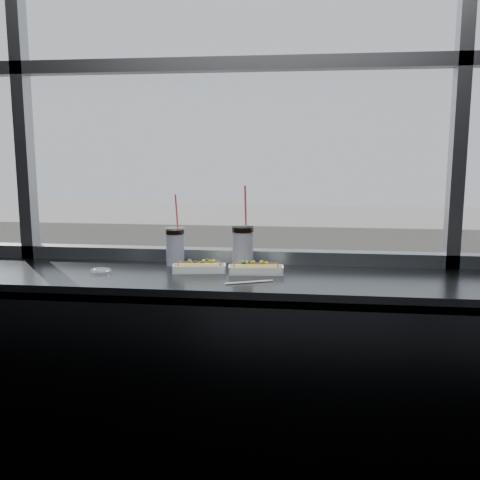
# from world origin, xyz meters

# --- Properties ---
(wall_back_lower) EXTENTS (6.00, 0.00, 6.00)m
(wall_back_lower) POSITION_xyz_m (0.00, 1.50, 0.55)
(wall_back_lower) COLOR black
(wall_back_lower) RESTS_ON ground
(counter) EXTENTS (6.00, 0.55, 0.06)m
(counter) POSITION_xyz_m (0.00, 1.23, 1.07)
(counter) COLOR #484D52
(counter) RESTS_ON ground
(counter_fascia) EXTENTS (6.00, 0.04, 1.04)m
(counter_fascia) POSITION_xyz_m (0.00, 0.97, 0.55)
(counter_fascia) COLOR #484D52
(counter_fascia) RESTS_ON ground
(hotdog_tray_left) EXTENTS (0.24, 0.11, 0.06)m
(hotdog_tray_left) POSITION_xyz_m (-0.10, 1.26, 1.12)
(hotdog_tray_left) COLOR white
(hotdog_tray_left) RESTS_ON counter
(hotdog_tray_right) EXTENTS (0.24, 0.10, 0.06)m
(hotdog_tray_right) POSITION_xyz_m (0.14, 1.26, 1.12)
(hotdog_tray_right) COLOR white
(hotdog_tray_right) RESTS_ON counter
(soda_cup_left) EXTENTS (0.09, 0.09, 0.33)m
(soda_cup_left) POSITION_xyz_m (-0.24, 1.39, 1.20)
(soda_cup_left) COLOR white
(soda_cup_left) RESTS_ON counter
(soda_cup_right) EXTENTS (0.10, 0.10, 0.37)m
(soda_cup_right) POSITION_xyz_m (0.07, 1.37, 1.21)
(soda_cup_right) COLOR white
(soda_cup_right) RESTS_ON counter
(loose_straw) EXTENTS (0.18, 0.08, 0.01)m
(loose_straw) POSITION_xyz_m (0.13, 1.09, 1.10)
(loose_straw) COLOR white
(loose_straw) RESTS_ON counter
(wrapper) EXTENTS (0.10, 0.07, 0.02)m
(wrapper) POSITION_xyz_m (-0.52, 1.19, 1.11)
(wrapper) COLOR silver
(wrapper) RESTS_ON counter
(plaza_ground) EXTENTS (120.00, 120.00, 0.00)m
(plaza_ground) POSITION_xyz_m (0.00, 45.00, -11.00)
(plaza_ground) COLOR #ABA495
(plaza_ground) RESTS_ON ground
(street_asphalt) EXTENTS (80.00, 10.00, 0.06)m
(street_asphalt) POSITION_xyz_m (0.00, 21.50, -10.97)
(street_asphalt) COLOR black
(street_asphalt) RESTS_ON plaza_ground
(far_sidewalk) EXTENTS (80.00, 6.00, 0.04)m
(far_sidewalk) POSITION_xyz_m (0.00, 29.50, -10.98)
(far_sidewalk) COLOR #ABA495
(far_sidewalk) RESTS_ON plaza_ground
(far_building) EXTENTS (50.00, 14.00, 8.00)m
(far_building) POSITION_xyz_m (0.00, 39.50, -7.00)
(far_building) COLOR #A1978F
(far_building) RESTS_ON plaza_ground
(car_far_a) EXTENTS (2.87, 5.94, 1.92)m
(car_far_a) POSITION_xyz_m (-11.39, 25.50, -9.98)
(car_far_a) COLOR black
(car_far_a) RESTS_ON street_asphalt
(car_far_b) EXTENTS (2.95, 6.41, 2.09)m
(car_far_b) POSITION_xyz_m (3.20, 25.50, -9.89)
(car_far_b) COLOR #B1231E
(car_far_b) RESTS_ON street_asphalt
(car_near_d) EXTENTS (3.65, 7.06, 2.25)m
(car_near_d) POSITION_xyz_m (6.12, 17.50, -9.81)
(car_near_d) COLOR silver
(car_near_d) RESTS_ON street_asphalt
(car_near_b) EXTENTS (2.69, 5.99, 1.97)m
(car_near_b) POSITION_xyz_m (-7.33, 17.50, -9.96)
(car_near_b) COLOR black
(car_near_b) RESTS_ON street_asphalt
(car_near_c) EXTENTS (3.04, 6.25, 2.02)m
(car_near_c) POSITION_xyz_m (-0.77, 17.50, -9.93)
(car_near_c) COLOR #A10014
(car_near_c) RESTS_ON street_asphalt
(pedestrian_b) EXTENTS (0.68, 0.91, 2.05)m
(pedestrian_b) POSITION_xyz_m (0.17, 29.00, -9.94)
(pedestrian_b) COLOR #66605B
(pedestrian_b) RESTS_ON far_sidewalk
(pedestrian_a) EXTENTS (0.68, 0.91, 2.05)m
(pedestrian_a) POSITION_xyz_m (-7.68, 28.99, -9.93)
(pedestrian_a) COLOR #66605B
(pedestrian_a) RESTS_ON far_sidewalk
(pedestrian_c) EXTENTS (0.87, 0.65, 1.95)m
(pedestrian_c) POSITION_xyz_m (4.03, 30.39, -9.98)
(pedestrian_c) COLOR #66605B
(pedestrian_c) RESTS_ON far_sidewalk
(tree_left) EXTENTS (3.52, 3.52, 5.51)m
(tree_left) POSITION_xyz_m (-8.77, 29.50, -7.27)
(tree_left) COLOR #47382B
(tree_left) RESTS_ON far_sidewalk
(tree_center) EXTENTS (3.07, 3.07, 4.80)m
(tree_center) POSITION_xyz_m (1.29, 29.50, -7.75)
(tree_center) COLOR #47382B
(tree_center) RESTS_ON far_sidewalk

